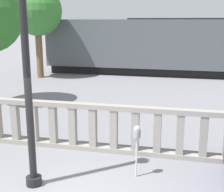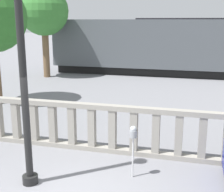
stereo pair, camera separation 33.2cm
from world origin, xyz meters
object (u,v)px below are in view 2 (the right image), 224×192
at_px(parking_meter, 133,136).
at_px(train_near, 219,47).
at_px(lamppost, 22,64).
at_px(tree_right, 44,12).

relative_size(parking_meter, train_near, 0.06).
distance_m(lamppost, parking_meter, 2.96).
relative_size(parking_meter, tree_right, 0.22).
bearing_deg(parking_meter, train_near, 79.51).
bearing_deg(lamppost, tree_right, 114.80).
height_order(lamppost, parking_meter, lamppost).
xyz_separation_m(lamppost, train_near, (4.99, 15.81, -0.83)).
height_order(train_near, tree_right, tree_right).
relative_size(lamppost, parking_meter, 4.06).
distance_m(train_near, tree_right, 11.52).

